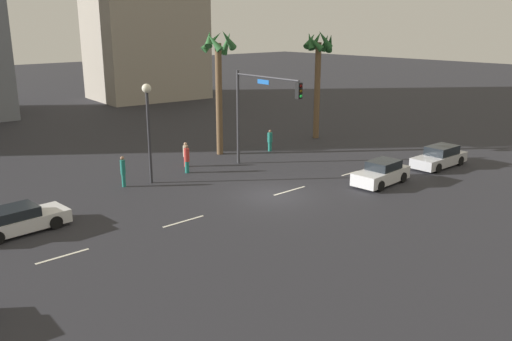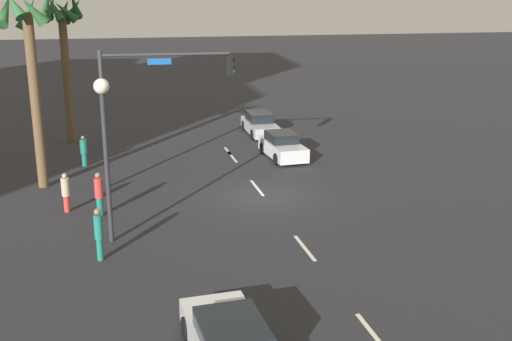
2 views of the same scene
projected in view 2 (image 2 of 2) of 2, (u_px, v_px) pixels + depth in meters
ground_plane at (263, 196)px, 28.60m from camera, size 220.00×220.00×0.00m
lane_stripe_1 at (373, 334)px, 16.98m from camera, size 2.32×0.14×0.01m
lane_stripe_2 at (305, 248)px, 22.76m from camera, size 2.41×0.14×0.01m
lane_stripe_3 at (257, 188)px, 29.80m from camera, size 2.55×0.14×0.01m
lane_stripe_4 at (228, 151)px, 36.78m from camera, size 1.86×0.14×0.01m
lane_stripe_5 at (232, 157)px, 35.48m from camera, size 2.50×0.14×0.01m
car_0 at (282, 146)px, 35.11m from camera, size 4.19×1.95×1.43m
car_3 at (260, 124)px, 41.17m from camera, size 4.67×1.84×1.41m
traffic_signal at (149, 93)px, 29.17m from camera, size 0.50×6.31×6.49m
streetlamp at (104, 130)px, 22.22m from camera, size 0.56×0.56×6.11m
pedestrian_0 at (66, 192)px, 26.32m from camera, size 0.40×0.40×1.70m
pedestrian_1 at (99, 232)px, 21.46m from camera, size 0.36×0.36×1.90m
pedestrian_2 at (84, 150)px, 33.41m from camera, size 0.52×0.52×1.66m
pedestrian_3 at (99, 193)px, 25.79m from camera, size 0.39×0.39×1.88m
palm_tree_0 at (64, 34)px, 37.56m from camera, size 2.70×2.66×9.09m
palm_tree_1 at (30, 50)px, 28.28m from camera, size 2.31×2.68×9.22m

